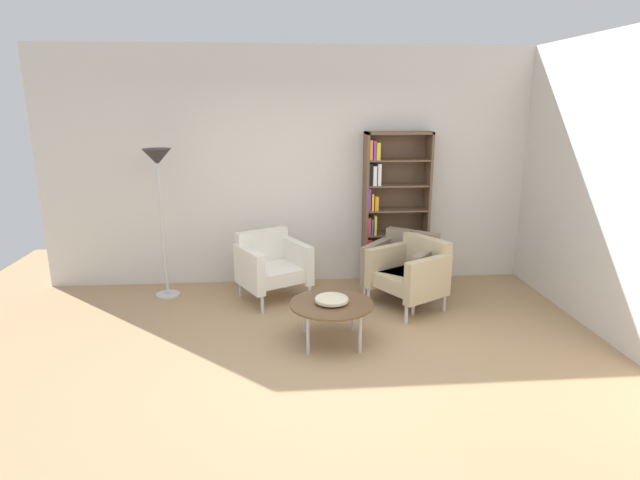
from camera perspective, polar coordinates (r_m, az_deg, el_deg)
ground_plane at (r=4.55m, az=0.10°, el=-14.43°), size 8.32×8.32×0.00m
plaster_back_panel at (r=6.47m, az=-1.69°, el=7.98°), size 6.40×0.12×2.90m
plaster_right_partition at (r=5.61m, az=30.16°, el=4.90°), size 0.12×5.20×2.90m
bookshelf_tall at (r=6.48m, az=7.72°, el=3.39°), size 0.80×0.30×1.90m
coffee_table_low at (r=4.93m, az=1.29°, el=-7.28°), size 0.80×0.80×0.40m
decorative_bowl at (r=4.90m, az=1.29°, el=-6.59°), size 0.32×0.32×0.05m
armchair_spare_guest at (r=6.02m, az=-5.42°, el=-2.72°), size 0.93×0.90×0.78m
armchair_corner_red at (r=5.82m, az=10.07°, el=-3.52°), size 0.91×0.94×0.78m
armchair_near_window at (r=6.05m, az=9.19°, el=-2.77°), size 0.95×0.94×0.78m
floor_lamp_torchiere at (r=6.13m, az=-17.44°, el=6.89°), size 0.32×0.32×1.74m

